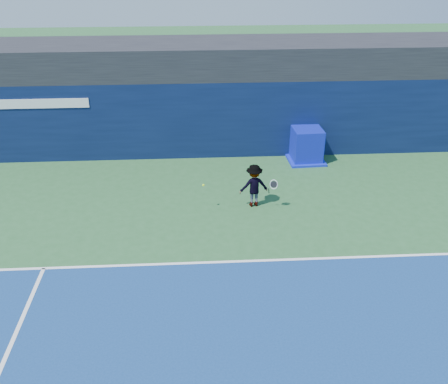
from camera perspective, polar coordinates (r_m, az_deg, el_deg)
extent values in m
plane|color=#285A2E|center=(11.47, 1.75, -16.82)|extent=(80.00, 80.00, 0.00)
cube|color=white|center=(13.75, 0.66, -7.97)|extent=(24.00, 0.10, 0.01)
cube|color=black|center=(20.12, -1.04, 15.12)|extent=(36.00, 3.00, 1.20)
cube|color=#0A1538|center=(19.75, -0.86, 8.52)|extent=(36.00, 1.00, 3.00)
cube|color=white|center=(19.96, -21.60, 9.35)|extent=(4.50, 0.04, 0.35)
cube|color=#0B15A0|center=(19.60, 9.41, 5.35)|extent=(1.15, 1.15, 1.32)
cube|color=#0D1BBB|center=(19.84, 9.27, 3.71)|extent=(1.44, 1.44, 0.09)
imported|color=silver|center=(16.10, 3.45, 0.74)|extent=(1.00, 0.66, 1.45)
cylinder|color=black|center=(15.97, 5.14, 0.14)|extent=(0.07, 0.13, 0.23)
torus|color=white|center=(15.83, 5.71, 0.87)|extent=(0.27, 0.15, 0.26)
cylinder|color=black|center=(15.83, 5.71, 0.87)|extent=(0.22, 0.12, 0.22)
sphere|color=#BFEE1A|center=(15.74, -2.37, 0.80)|extent=(0.08, 0.08, 0.08)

